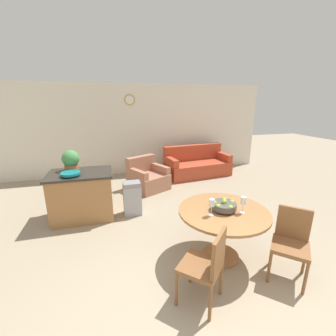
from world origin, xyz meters
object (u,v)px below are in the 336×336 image
at_px(teal_bowl, 70,174).
at_px(kitchen_island, 82,195).
at_px(dining_table, 223,221).
at_px(wine_glass_right, 243,201).
at_px(dining_chair_near_left, 207,264).
at_px(couch, 197,165).
at_px(trash_bin, 132,198).
at_px(dining_chair_near_right, 291,240).
at_px(armchair, 148,178).
at_px(fruit_bowl, 224,205).
at_px(wine_glass_left, 212,203).
at_px(potted_plant, 71,160).

bearing_deg(teal_bowl, kitchen_island, 50.24).
xyz_separation_m(dining_table, kitchen_island, (-2.01, 1.78, -0.12)).
xyz_separation_m(dining_table, wine_glass_right, (0.20, -0.13, 0.34)).
distance_m(dining_chair_near_left, couch, 4.65).
relative_size(dining_chair_near_left, trash_bin, 1.34).
bearing_deg(kitchen_island, teal_bowl, -129.76).
height_order(dining_table, dining_chair_near_right, dining_chair_near_right).
relative_size(dining_chair_near_right, trash_bin, 1.34).
bearing_deg(wine_glass_right, armchair, 103.64).
relative_size(fruit_bowl, kitchen_island, 0.29).
height_order(dining_chair_near_left, fruit_bowl, fruit_bowl).
distance_m(dining_table, wine_glass_left, 0.42).
xyz_separation_m(potted_plant, armchair, (1.63, 0.96, -0.83)).
height_order(wine_glass_right, couch, wine_glass_right).
bearing_deg(potted_plant, dining_chair_near_right, -41.69).
bearing_deg(wine_glass_left, teal_bowl, 138.46).
xyz_separation_m(dining_chair_near_left, dining_chair_near_right, (1.20, 0.12, 0.00)).
bearing_deg(dining_table, wine_glass_left, -159.44).
bearing_deg(dining_chair_near_left, dining_table, 4.78).
distance_m(fruit_bowl, trash_bin, 2.04).
height_order(wine_glass_left, wine_glass_right, same).
bearing_deg(wine_glass_right, dining_chair_near_right, -41.72).
distance_m(wine_glass_left, potted_plant, 2.85).
relative_size(fruit_bowl, wine_glass_left, 1.47).
distance_m(dining_table, dining_chair_near_left, 0.85).
xyz_separation_m(dining_chair_near_right, kitchen_island, (-2.67, 2.32, -0.06)).
relative_size(fruit_bowl, potted_plant, 0.86).
height_order(fruit_bowl, trash_bin, fruit_bowl).
xyz_separation_m(dining_table, dining_chair_near_left, (-0.54, -0.66, -0.06)).
relative_size(wine_glass_right, potted_plant, 0.58).
bearing_deg(fruit_bowl, dining_table, -17.16).
relative_size(dining_chair_near_left, armchair, 0.80).
height_order(dining_chair_near_left, teal_bowl, teal_bowl).
bearing_deg(teal_bowl, dining_table, -36.95).
height_order(dining_chair_near_left, wine_glass_right, wine_glass_right).
bearing_deg(fruit_bowl, wine_glass_left, -159.33).
bearing_deg(armchair, fruit_bowl, -106.51).
bearing_deg(teal_bowl, couch, 32.18).
distance_m(potted_plant, couch, 3.79).
bearing_deg(potted_plant, fruit_bowl, -42.40).
bearing_deg(armchair, wine_glass_left, -111.00).
height_order(wine_glass_left, teal_bowl, teal_bowl).
bearing_deg(dining_chair_near_right, couch, -52.20).
height_order(fruit_bowl, potted_plant, potted_plant).
bearing_deg(trash_bin, couch, 42.50).
distance_m(wine_glass_left, wine_glass_right, 0.43).
height_order(wine_glass_right, kitchen_island, wine_glass_right).
distance_m(dining_chair_near_left, potted_plant, 3.16).
bearing_deg(trash_bin, potted_plant, 163.47).
bearing_deg(dining_chair_near_left, wine_glass_right, -10.59).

